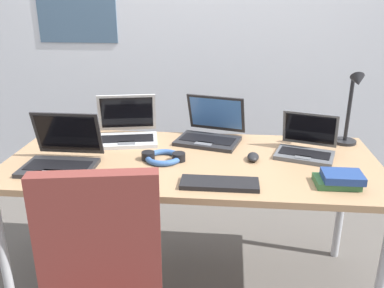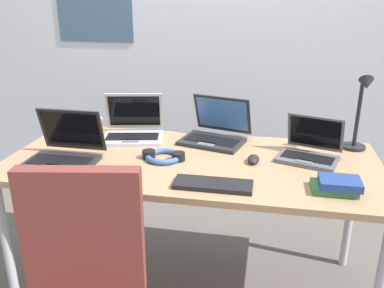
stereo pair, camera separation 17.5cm
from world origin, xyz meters
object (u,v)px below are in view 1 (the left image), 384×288
cell_phone (116,181)px  pill_bottle (91,127)px  laptop_back_right (306,147)px  laptop_center (210,132)px  external_keyboard (220,183)px  book_stack (339,179)px  laptop_near_lamp (61,157)px  computer_mouse (253,157)px  laptop_by_keyboard (127,131)px  desk_lamp (351,109)px  headphones (163,157)px

cell_phone → pill_bottle: size_ratio=1.72×
laptop_back_right → laptop_center: size_ratio=0.86×
external_keyboard → book_stack: (0.50, 0.05, 0.02)m
laptop_near_lamp → computer_mouse: 0.91m
computer_mouse → laptop_center: bearing=132.1°
laptop_center → pill_bottle: bearing=176.3°
laptop_by_keyboard → book_stack: bearing=-25.0°
laptop_by_keyboard → external_keyboard: (0.52, -0.53, -0.04)m
laptop_center → cell_phone: bearing=-123.0°
computer_mouse → pill_bottle: (-0.91, 0.31, 0.02)m
laptop_near_lamp → cell_phone: 0.34m
desk_lamp → laptop_by_keyboard: size_ratio=1.08×
desk_lamp → laptop_near_lamp: bearing=-163.5°
external_keyboard → book_stack: 0.50m
external_keyboard → pill_bottle: bearing=141.6°
pill_bottle → cell_phone: bearing=-62.9°
laptop_by_keyboard → laptop_back_right: size_ratio=1.11×
laptop_by_keyboard → book_stack: (1.03, -0.48, -0.02)m
laptop_center → desk_lamp: bearing=-0.7°
laptop_back_right → laptop_center: bearing=161.0°
laptop_by_keyboard → book_stack: size_ratio=1.93×
pill_bottle → laptop_by_keyboard: bearing=-18.7°
computer_mouse → pill_bottle: pill_bottle is taller
laptop_by_keyboard → laptop_center: size_ratio=0.95×
laptop_back_right → desk_lamp: bearing=33.8°
laptop_near_lamp → external_keyboard: laptop_near_lamp is taller
desk_lamp → headphones: size_ratio=1.87×
laptop_near_lamp → cell_phone: (0.30, -0.15, -0.04)m
laptop_by_keyboard → book_stack: 1.13m
laptop_by_keyboard → cell_phone: (0.08, -0.54, -0.04)m
laptop_back_right → pill_bottle: bearing=169.8°
laptop_near_lamp → laptop_by_keyboard: (0.22, 0.39, -0.00)m
laptop_near_lamp → headphones: laptop_near_lamp is taller
cell_phone → headphones: size_ratio=0.64×
desk_lamp → cell_phone: 1.25m
computer_mouse → headphones: (-0.43, -0.04, -0.00)m
laptop_back_right → pill_bottle: laptop_back_right is taller
laptop_center → laptop_by_keyboard: bearing=-175.7°
cell_phone → headphones: bearing=44.7°
computer_mouse → book_stack: size_ratio=0.50×
desk_lamp → laptop_near_lamp: 1.47m
book_stack → cell_phone: bearing=-176.4°
laptop_back_right → external_keyboard: (-0.42, -0.39, -0.03)m
laptop_center → external_keyboard: bearing=-83.0°
laptop_by_keyboard → computer_mouse: size_ratio=3.87×
laptop_center → laptop_near_lamp: bearing=-147.9°
desk_lamp → headphones: desk_lamp is taller
laptop_back_right → computer_mouse: size_ratio=3.48×
book_stack → pill_bottle: bearing=156.1°
laptop_near_lamp → laptop_by_keyboard: 0.44m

